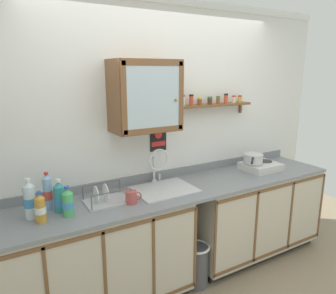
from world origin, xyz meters
The scene contains 19 objects.
back_wall centered at (0.00, 0.69, 1.33)m, with size 3.99×0.07×2.63m.
lower_cabinet_run centered at (-0.87, 0.35, 0.45)m, with size 1.64×0.65×0.90m.
lower_cabinet_run_right centered at (0.92, 0.35, 0.45)m, with size 1.54×0.65×0.90m.
countertop centered at (0.00, 0.35, 0.91)m, with size 3.35×0.67×0.03m, color gray.
backsplash centered at (0.00, 0.66, 0.97)m, with size 3.35×0.02×0.08m, color gray.
sink centered at (-0.16, 0.39, 0.93)m, with size 0.54×0.47×0.46m.
hot_plate_stove centered at (1.03, 0.36, 0.97)m, with size 0.38×0.32×0.08m.
saucepan centered at (0.94, 0.38, 1.07)m, with size 0.33×0.31×0.10m.
bottle_water_blue_0 centered at (-1.15, 0.46, 1.06)m, with size 0.07×0.07×0.30m.
bottle_detergent_teal_1 centered at (-1.08, 0.38, 1.04)m, with size 0.09×0.09×0.26m.
bottle_water_clear_2 centered at (-1.29, 0.37, 1.07)m, with size 0.08×0.08×0.31m.
bottle_juice_amber_3 centered at (-1.23, 0.27, 1.03)m, with size 0.08×0.08×0.23m.
bottle_soda_green_4 centered at (-1.04, 0.27, 1.03)m, with size 0.08×0.08×0.23m.
dish_rack centered at (-0.72, 0.37, 0.95)m, with size 0.35×0.26×0.16m.
mug centered at (-0.54, 0.25, 0.98)m, with size 0.13×0.09×0.11m.
wall_cabinet centered at (-0.28, 0.50, 1.77)m, with size 0.59×0.35×0.61m.
spice_shelf centered at (0.52, 0.60, 1.65)m, with size 0.91×0.14×0.23m.
warning_sign centered at (-0.07, 0.66, 1.34)m, with size 0.18×0.01×0.26m.
trash_bin centered at (0.05, 0.15, 0.21)m, with size 0.25×0.25×0.41m.
Camera 1 is at (-1.50, -1.98, 1.98)m, focal length 33.90 mm.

